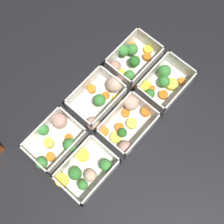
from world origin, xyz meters
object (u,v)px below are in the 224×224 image
(container_near_center, at_px, (128,124))
(container_far_left, at_px, (56,139))
(container_far_center, at_px, (102,98))
(container_far_right, at_px, (131,60))
(container_near_right, at_px, (164,83))
(container_near_left, at_px, (86,171))

(container_near_center, xyz_separation_m, container_far_left, (-0.17, 0.13, 0.00))
(container_far_center, distance_m, container_far_right, 0.16)
(container_near_right, bearing_deg, container_far_center, 146.51)
(container_near_right, height_order, container_far_center, same)
(container_far_left, distance_m, container_far_center, 0.19)
(container_near_center, xyz_separation_m, container_near_right, (0.18, 0.00, 0.00))
(container_near_left, height_order, container_far_right, same)
(container_near_center, height_order, container_far_right, same)
(container_near_center, bearing_deg, container_near_left, -179.22)
(container_near_center, xyz_separation_m, container_far_center, (0.01, 0.11, 0.00))
(container_far_left, relative_size, container_far_right, 0.97)
(container_near_right, xyz_separation_m, container_far_right, (-0.01, 0.13, 0.00))
(container_far_left, xyz_separation_m, container_far_center, (0.18, -0.01, 0.00))
(container_near_left, height_order, container_far_left, same)
(container_far_center, bearing_deg, container_far_left, 175.58)
(container_near_right, relative_size, container_far_right, 0.92)
(container_near_left, height_order, container_far_center, same)
(container_far_left, height_order, container_far_center, same)
(container_far_center, bearing_deg, container_far_right, 6.08)
(container_near_center, relative_size, container_far_center, 0.89)
(container_near_left, height_order, container_near_right, same)
(container_near_center, height_order, container_near_right, same)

